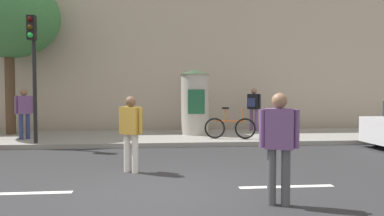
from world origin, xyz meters
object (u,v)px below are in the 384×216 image
Objects in this scene: pedestrian_tallest at (254,105)px; bicycle_leaning at (230,128)px; poster_column at (195,101)px; street_tree at (9,16)px; pedestrian_with_bag at (24,110)px; traffic_light at (33,57)px; pedestrian_in_dark_shirt at (279,139)px; pedestrian_with_backpack at (131,127)px.

bicycle_leaning is (-1.49, -2.45, -0.68)m from pedestrian_tallest.
poster_column is 7.77m from street_tree.
pedestrian_tallest is (8.53, 1.91, 0.06)m from pedestrian_with_bag.
traffic_light is 6.77m from bicycle_leaning.
pedestrian_with_bag is at bearing -170.67° from poster_column.
bicycle_leaning is (0.61, 6.90, -0.50)m from pedestrian_in_dark_shirt.
street_tree is at bearing 129.59° from pedestrian_in_dark_shirt.
pedestrian_in_dark_shirt is 9.83m from pedestrian_with_bag.
poster_column is 6.06m from pedestrian_with_bag.
pedestrian_with_bag reaches higher than pedestrian_with_backpack.
street_tree is at bearing 123.47° from pedestrian_with_bag.
poster_column is 2.05m from bicycle_leaning.
pedestrian_with_bag is at bearing -56.53° from street_tree.
traffic_light is 1.59× the size of poster_column.
poster_column is 1.43× the size of bicycle_leaning.
pedestrian_in_dark_shirt is at bearing -86.93° from poster_column.
pedestrian_with_bag is at bearing 129.32° from pedestrian_with_backpack.
pedestrian_tallest is (2.10, 9.36, 0.18)m from pedestrian_in_dark_shirt.
street_tree is at bearing 122.63° from traffic_light.
pedestrian_in_dark_shirt is 1.01× the size of bicycle_leaning.
traffic_light is 5.27m from pedestrian_with_backpack.
street_tree is 3.54× the size of pedestrian_with_bag.
street_tree is 10.19m from pedestrian_tallest.
pedestrian_with_backpack is 0.96× the size of bicycle_leaning.
pedestrian_tallest is at bearing 56.03° from pedestrian_with_backpack.
pedestrian_with_bag is at bearing -167.35° from pedestrian_tallest.
pedestrian_tallest is 2.95m from bicycle_leaning.
bicycle_leaning is at bearing -121.30° from pedestrian_tallest.
poster_column is 2.73m from pedestrian_tallest.
pedestrian_with_bag is (-0.70, 1.14, -1.67)m from traffic_light.
pedestrian_in_dark_shirt is at bearing -102.67° from pedestrian_tallest.
pedestrian_in_dark_shirt reaches higher than pedestrian_with_backpack.
traffic_light is at bearing -174.55° from bicycle_leaning.
bicycle_leaning is at bearing -55.00° from poster_column.
pedestrian_in_dark_shirt is at bearing -49.21° from pedestrian_with_bag.
traffic_light is at bearing 131.45° from pedestrian_with_backpack.
street_tree is 3.98m from pedestrian_with_bag.
street_tree reaches higher than traffic_light.
pedestrian_in_dark_shirt is 0.99× the size of pedestrian_tallest.
traffic_light is at bearing -158.06° from poster_column.
street_tree reaches higher than poster_column.
pedestrian_in_dark_shirt is 1.02× the size of pedestrian_with_bag.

